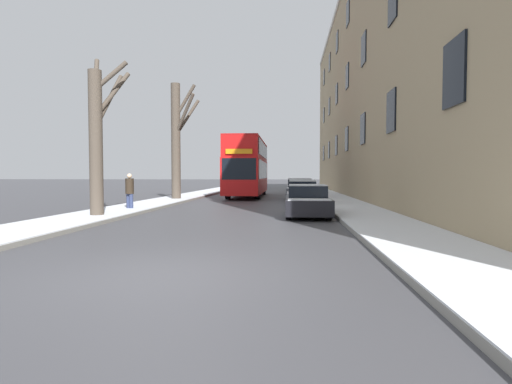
% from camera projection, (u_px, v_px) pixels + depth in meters
% --- Properties ---
extents(ground_plane, '(320.00, 320.00, 0.00)m').
position_uv_depth(ground_plane, '(155.00, 275.00, 6.77)').
color(ground_plane, '#424247').
extents(sidewalk_left, '(2.59, 130.00, 0.16)m').
position_uv_depth(sidewalk_left, '(237.00, 186.00, 59.98)').
color(sidewalk_left, gray).
rests_on(sidewalk_left, ground).
extents(sidewalk_right, '(2.59, 130.00, 0.16)m').
position_uv_depth(sidewalk_right, '(309.00, 186.00, 59.12)').
color(sidewalk_right, gray).
rests_on(sidewalk_right, ground).
extents(terrace_facade_right, '(9.10, 51.93, 17.55)m').
position_uv_depth(terrace_facade_right, '(409.00, 80.00, 29.63)').
color(terrace_facade_right, tan).
rests_on(terrace_facade_right, ground).
extents(bare_tree_left_0, '(1.62, 1.70, 6.38)m').
position_uv_depth(bare_tree_left_0, '(98.00, 136.00, 15.47)').
color(bare_tree_left_0, '#4C4238').
rests_on(bare_tree_left_0, ground).
extents(bare_tree_left_1, '(1.87, 2.33, 7.73)m').
position_uv_depth(bare_tree_left_1, '(177.00, 139.00, 26.35)').
color(bare_tree_left_1, '#4C4238').
rests_on(bare_tree_left_1, ground).
extents(double_decker_bus, '(2.51, 11.49, 4.42)m').
position_uv_depth(double_decker_bus, '(248.00, 165.00, 31.49)').
color(double_decker_bus, red).
rests_on(double_decker_bus, ground).
extents(parked_car_0, '(1.77, 3.95, 1.31)m').
position_uv_depth(parked_car_0, '(307.00, 202.00, 16.37)').
color(parked_car_0, black).
rests_on(parked_car_0, ground).
extents(parked_car_1, '(1.71, 3.91, 1.45)m').
position_uv_depth(parked_car_1, '(302.00, 194.00, 22.45)').
color(parked_car_1, '#9EA3AD').
rests_on(parked_car_1, ground).
extents(parked_car_2, '(1.83, 4.45, 1.49)m').
position_uv_depth(parked_car_2, '(299.00, 190.00, 27.46)').
color(parked_car_2, '#474C56').
rests_on(parked_car_2, ground).
extents(parked_car_3, '(1.74, 4.16, 1.44)m').
position_uv_depth(parked_car_3, '(297.00, 187.00, 33.73)').
color(parked_car_3, slate).
rests_on(parked_car_3, ground).
extents(pedestrian_left_sidewalk, '(0.39, 0.39, 1.78)m').
position_uv_depth(pedestrian_left_sidewalk, '(130.00, 191.00, 18.64)').
color(pedestrian_left_sidewalk, navy).
rests_on(pedestrian_left_sidewalk, ground).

